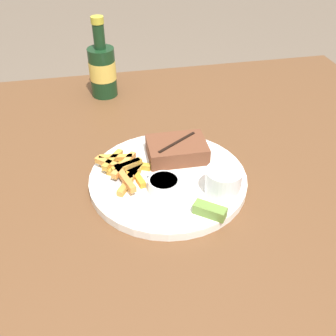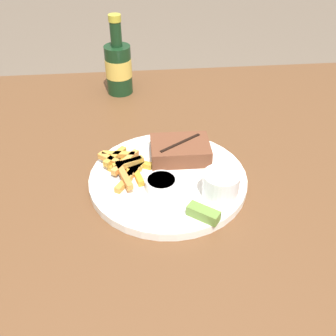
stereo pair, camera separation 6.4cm
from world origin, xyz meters
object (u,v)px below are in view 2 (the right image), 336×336
object	(u,v)px
dipping_sauce_cup	(161,184)
pickle_spear	(203,213)
fork_utensil	(126,177)
coleslaw_cup	(221,184)
dinner_plate	(168,179)
beer_bottle	(118,66)
steak_portion	(180,150)

from	to	relation	value
dipping_sauce_cup	pickle_spear	bearing A→B (deg)	-50.38
fork_utensil	dipping_sauce_cup	bearing A→B (deg)	-31.89
dipping_sauce_cup	coleslaw_cup	bearing A→B (deg)	-13.13
dinner_plate	pickle_spear	bearing A→B (deg)	-67.75
dipping_sauce_cup	fork_utensil	distance (m)	0.08
coleslaw_cup	dipping_sauce_cup	xyz separation A→B (m)	(-0.11, 0.03, -0.01)
fork_utensil	beer_bottle	xyz separation A→B (m)	(-0.01, 0.42, 0.06)
steak_portion	fork_utensil	size ratio (longest dim) A/B	0.93
dinner_plate	beer_bottle	xyz separation A→B (m)	(-0.10, 0.42, 0.07)
steak_portion	coleslaw_cup	bearing A→B (deg)	-65.19
fork_utensil	pickle_spear	bearing A→B (deg)	-41.57
beer_bottle	dipping_sauce_cup	bearing A→B (deg)	-80.30
steak_portion	fork_utensil	bearing A→B (deg)	-152.62
fork_utensil	beer_bottle	distance (m)	0.42
beer_bottle	pickle_spear	bearing A→B (deg)	-74.93
dinner_plate	coleslaw_cup	distance (m)	0.12
dinner_plate	beer_bottle	bearing A→B (deg)	102.86
pickle_spear	fork_utensil	size ratio (longest dim) A/B	0.44
coleslaw_cup	fork_utensil	bearing A→B (deg)	158.43
coleslaw_cup	pickle_spear	world-z (taller)	coleslaw_cup
steak_portion	dipping_sauce_cup	world-z (taller)	steak_portion
dinner_plate	coleslaw_cup	size ratio (longest dim) A/B	4.62
dinner_plate	dipping_sauce_cup	size ratio (longest dim) A/B	5.26
steak_portion	beer_bottle	bearing A→B (deg)	109.69
dinner_plate	steak_portion	distance (m)	0.07
steak_portion	dipping_sauce_cup	distance (m)	0.11
dinner_plate	beer_bottle	size ratio (longest dim) A/B	1.47
pickle_spear	beer_bottle	size ratio (longest dim) A/B	0.28
dinner_plate	beer_bottle	world-z (taller)	beer_bottle
steak_portion	pickle_spear	xyz separation A→B (m)	(0.02, -0.18, -0.01)
steak_portion	beer_bottle	xyz separation A→B (m)	(-0.13, 0.36, 0.04)
coleslaw_cup	dipping_sauce_cup	distance (m)	0.11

